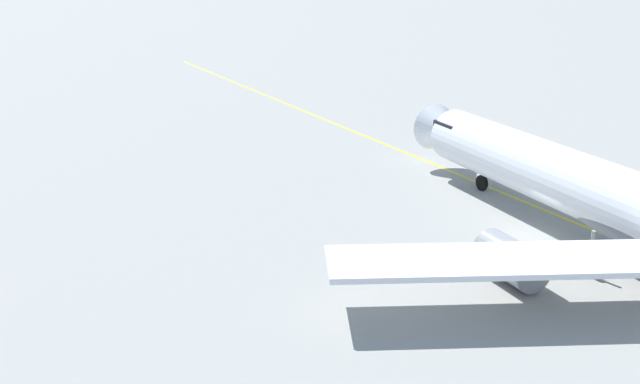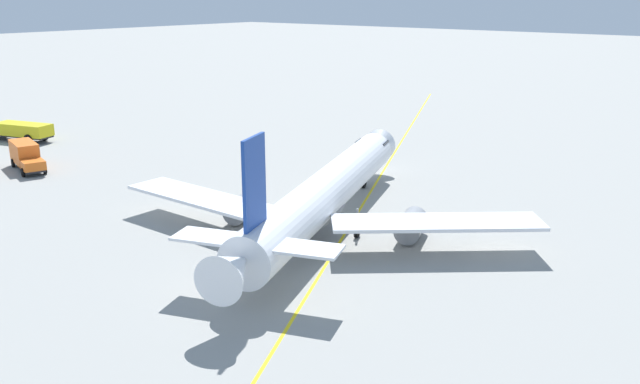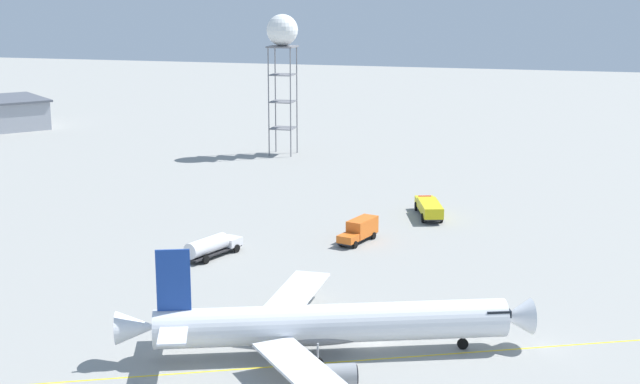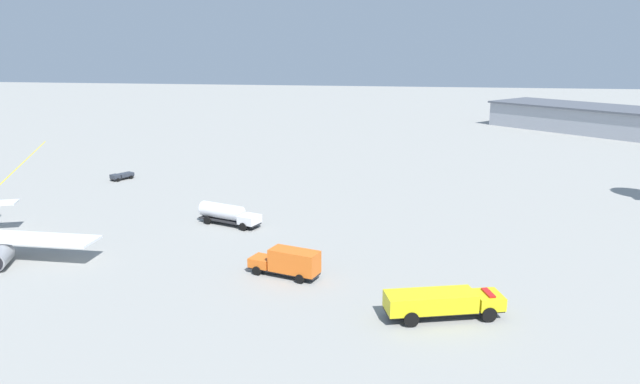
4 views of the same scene
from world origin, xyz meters
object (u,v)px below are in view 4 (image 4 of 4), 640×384
object	(u,v)px
catering_truck_truck	(289,262)
fire_tender_truck	(442,302)
baggage_truck_truck	(122,176)
fuel_tanker_truck	(227,214)

from	to	relation	value
catering_truck_truck	fire_tender_truck	world-z (taller)	catering_truck_truck
baggage_truck_truck	fire_tender_truck	size ratio (longest dim) A/B	0.40
baggage_truck_truck	fuel_tanker_truck	bearing A→B (deg)	76.68
catering_truck_truck	fire_tender_truck	size ratio (longest dim) A/B	0.73
baggage_truck_truck	catering_truck_truck	distance (m)	57.25
catering_truck_truck	fuel_tanker_truck	world-z (taller)	catering_truck_truck
fire_tender_truck	fuel_tanker_truck	world-z (taller)	fuel_tanker_truck
fire_tender_truck	fuel_tanker_truck	size ratio (longest dim) A/B	1.19
baggage_truck_truck	fuel_tanker_truck	distance (m)	36.51
catering_truck_truck	baggage_truck_truck	bearing A→B (deg)	-28.69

